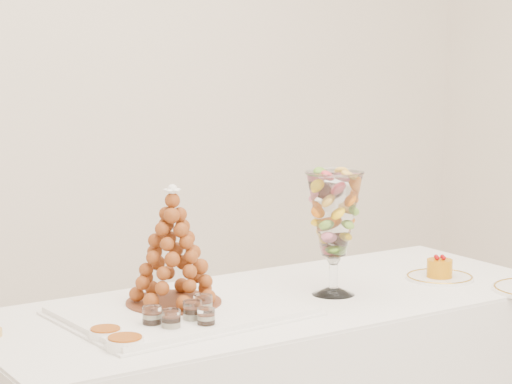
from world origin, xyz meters
TOP-DOWN VIEW (x-y plane):
  - lace_tray at (-0.32, 0.09)m, footprint 0.68×0.54m
  - macaron_vase at (0.18, 0.07)m, footprint 0.17×0.17m
  - cake_plate at (0.58, 0.06)m, footprint 0.22×0.22m
  - verrine_a at (-0.45, -0.02)m, footprint 0.06×0.06m
  - verrine_b at (-0.34, -0.03)m, footprint 0.06×0.06m
  - verrine_c at (-0.29, 0.01)m, footprint 0.05×0.05m
  - verrine_d at (-0.42, -0.07)m, footprint 0.05×0.05m
  - verrine_e at (-0.33, -0.09)m, footprint 0.06×0.06m
  - ramekin_back at (-0.59, -0.02)m, footprint 0.09×0.09m
  - ramekin_front at (-0.58, -0.13)m, footprint 0.10×0.10m
  - croquembouche at (-0.31, 0.15)m, footprint 0.28×0.28m
  - mousse_cake at (0.57, 0.05)m, footprint 0.08×0.08m

SIDE VIEW (x-z plane):
  - cake_plate at x=0.58m, z-range 0.68..0.69m
  - lace_tray at x=-0.32m, z-range 0.68..0.70m
  - ramekin_back at x=-0.59m, z-range 0.68..0.70m
  - ramekin_front at x=-0.58m, z-range 0.68..0.71m
  - verrine_e at x=-0.33m, z-range 0.68..0.74m
  - verrine_d at x=-0.42m, z-range 0.68..0.74m
  - verrine_a at x=-0.45m, z-range 0.68..0.75m
  - verrine_b at x=-0.34m, z-range 0.68..0.75m
  - verrine_c at x=-0.29m, z-range 0.68..0.75m
  - mousse_cake at x=0.57m, z-range 0.68..0.75m
  - croquembouche at x=-0.31m, z-range 0.69..1.03m
  - macaron_vase at x=0.18m, z-range 0.73..1.10m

